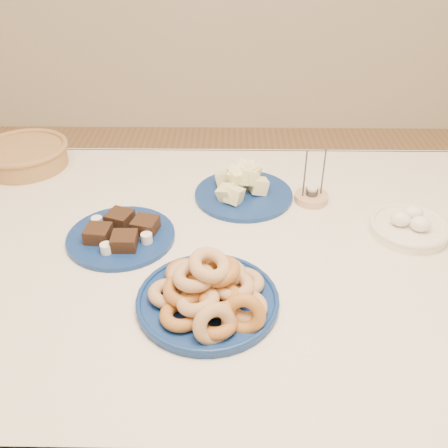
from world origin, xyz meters
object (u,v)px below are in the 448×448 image
Objects in this scene: egg_bowl at (409,226)px; melon_plate at (243,187)px; dining_table at (224,278)px; brownie_plate at (121,234)px; candle_holder at (311,197)px; donut_platter at (209,293)px; wicker_basket at (24,155)px.

melon_plate is at bearing 156.85° from egg_bowl.
melon_plate is (0.05, 0.24, 0.14)m from dining_table.
brownie_plate is 1.35× the size of egg_bowl.
melon_plate is 1.07× the size of brownie_plate.
candle_holder is at bearing -7.45° from melon_plate.
donut_platter is 2.43× the size of candle_holder.
dining_table is at bearing -5.53° from brownie_plate.
brownie_plate is at bearing -159.15° from candle_holder.
egg_bowl is at bearing -23.15° from melon_plate.
donut_platter is at bearing -46.00° from brownie_plate.
donut_platter is 1.24× the size of wicker_basket.
melon_plate is 1.45× the size of egg_bowl.
candle_holder is at bearing 145.77° from egg_bowl.
donut_platter is (-0.03, -0.22, 0.14)m from dining_table.
donut_platter reaches higher than brownie_plate.
dining_table is 0.50m from egg_bowl.
egg_bowl is (0.74, 0.04, 0.01)m from brownie_plate.
donut_platter is at bearing -122.27° from candle_holder.
wicker_basket is at bearing 133.59° from brownie_plate.
egg_bowl reaches higher than dining_table.
melon_plate is 1.15× the size of wicker_basket.
dining_table is 0.29m from brownie_plate.
candle_holder is at bearing 20.85° from brownie_plate.
wicker_basket is at bearing 146.51° from dining_table.
donut_platter is at bearing -46.25° from wicker_basket.
donut_platter reaches higher than wicker_basket.
egg_bowl is at bearing -18.00° from wicker_basket.
brownie_plate is (-0.23, 0.24, -0.02)m from donut_platter.
wicker_basket is 1.25× the size of egg_bowl.
melon_plate reaches higher than dining_table.
dining_table is 4.77× the size of melon_plate.
dining_table is 6.90× the size of egg_bowl.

